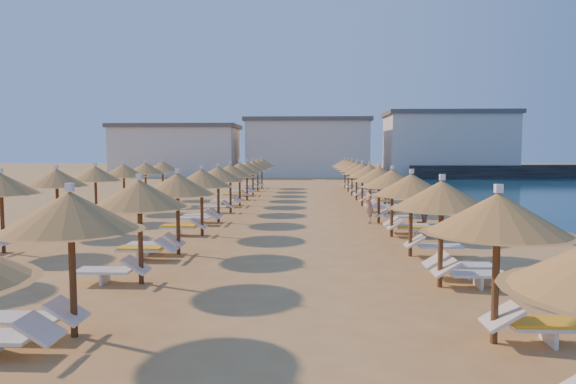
{
  "coord_description": "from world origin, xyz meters",
  "views": [
    {
      "loc": [
        0.99,
        -19.78,
        3.22
      ],
      "look_at": [
        0.02,
        4.0,
        1.3
      ],
      "focal_mm": 32.0,
      "sensor_mm": 36.0,
      "label": 1
    }
  ],
  "objects_px": {
    "parasol_row_west": "(225,173)",
    "beachgoer_a": "(369,204)",
    "parasol_row_east": "(374,173)",
    "beachgoer_b": "(421,203)",
    "beachgoer_c": "(386,190)",
    "jetty": "(531,171)"
  },
  "relations": [
    {
      "from": "parasol_row_east",
      "to": "jetty",
      "type": "bearing_deg",
      "value": 58.3
    },
    {
      "from": "beachgoer_b",
      "to": "beachgoer_a",
      "type": "relative_size",
      "value": 1.07
    },
    {
      "from": "jetty",
      "to": "beachgoer_a",
      "type": "height_order",
      "value": "beachgoer_a"
    },
    {
      "from": "jetty",
      "to": "parasol_row_west",
      "type": "bearing_deg",
      "value": -136.78
    },
    {
      "from": "jetty",
      "to": "parasol_row_west",
      "type": "distance_m",
      "value": 49.27
    },
    {
      "from": "parasol_row_east",
      "to": "parasol_row_west",
      "type": "height_order",
      "value": "same"
    },
    {
      "from": "beachgoer_b",
      "to": "parasol_row_east",
      "type": "bearing_deg",
      "value": -142.07
    },
    {
      "from": "jetty",
      "to": "parasol_row_east",
      "type": "bearing_deg",
      "value": -129.68
    },
    {
      "from": "parasol_row_east",
      "to": "beachgoer_a",
      "type": "relative_size",
      "value": 23.7
    },
    {
      "from": "beachgoer_a",
      "to": "jetty",
      "type": "bearing_deg",
      "value": 146.06
    },
    {
      "from": "parasol_row_west",
      "to": "beachgoer_a",
      "type": "xyz_separation_m",
      "value": [
        6.72,
        -1.74,
        -1.26
      ]
    },
    {
      "from": "parasol_row_west",
      "to": "beachgoer_b",
      "type": "height_order",
      "value": "parasol_row_west"
    },
    {
      "from": "jetty",
      "to": "beachgoer_b",
      "type": "height_order",
      "value": "beachgoer_b"
    },
    {
      "from": "beachgoer_b",
      "to": "beachgoer_a",
      "type": "xyz_separation_m",
      "value": [
        -2.22,
        0.44,
        -0.06
      ]
    },
    {
      "from": "parasol_row_west",
      "to": "beachgoer_a",
      "type": "bearing_deg",
      "value": -14.53
    },
    {
      "from": "beachgoer_c",
      "to": "beachgoer_b",
      "type": "bearing_deg",
      "value": -35.7
    },
    {
      "from": "parasol_row_east",
      "to": "beachgoer_b",
      "type": "xyz_separation_m",
      "value": [
        1.78,
        -2.18,
        -1.2
      ]
    },
    {
      "from": "beachgoer_b",
      "to": "parasol_row_west",
      "type": "bearing_deg",
      "value": -105.08
    },
    {
      "from": "parasol_row_east",
      "to": "beachgoer_c",
      "type": "distance_m",
      "value": 5.51
    },
    {
      "from": "beachgoer_c",
      "to": "parasol_row_east",
      "type": "bearing_deg",
      "value": -53.67
    },
    {
      "from": "parasol_row_east",
      "to": "beachgoer_b",
      "type": "bearing_deg",
      "value": -50.69
    },
    {
      "from": "parasol_row_west",
      "to": "beachgoer_c",
      "type": "bearing_deg",
      "value": 31.39
    }
  ]
}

